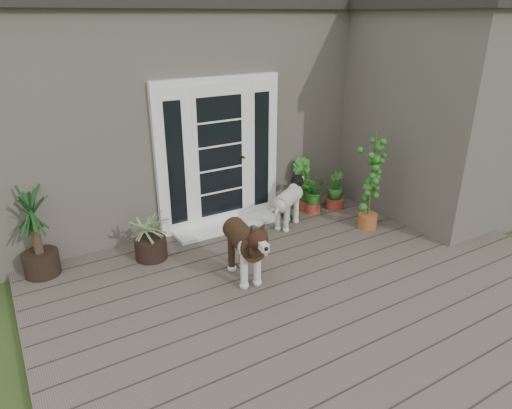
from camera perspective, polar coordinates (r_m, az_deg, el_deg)
deck at (r=5.41m, az=8.45°, el=-10.86°), size 6.20×4.60×0.12m
house_main at (r=8.34m, az=-9.94°, el=12.24°), size 7.40×4.00×3.10m
roof_main at (r=8.21m, az=-10.78°, el=23.62°), size 7.60×4.20×0.20m
house_wing at (r=7.54m, az=21.32°, el=9.93°), size 1.60×2.40×3.10m
roof_wing at (r=7.39m, az=23.28°, el=22.42°), size 1.80×2.60×0.20m
door_unit at (r=6.52m, az=-4.63°, el=6.34°), size 1.90×0.14×2.15m
door_step at (r=6.73m, az=-3.59°, el=-2.68°), size 1.60×0.40×0.05m
brindle_dog at (r=5.32m, az=-1.53°, el=-5.69°), size 0.50×0.95×0.76m
white_dog at (r=6.66m, az=3.99°, el=-0.17°), size 0.83×0.68×0.64m
spider_plant at (r=5.91m, az=-13.25°, el=-3.46°), size 0.90×0.90×0.73m
yucca at (r=5.90m, az=-26.04°, el=-3.06°), size 1.05×1.05×1.15m
herb_a at (r=7.20m, az=7.19°, el=0.91°), size 0.54×0.54×0.50m
herb_b at (r=7.30m, az=6.02°, el=1.74°), size 0.58×0.58×0.61m
herb_c at (r=7.42m, az=9.88°, el=1.33°), size 0.33×0.33×0.48m
sapling at (r=6.65m, az=14.33°, el=3.08°), size 0.58×0.58×1.50m
clog_left at (r=6.50m, az=0.26°, el=-3.39°), size 0.24×0.34×0.09m
clog_right at (r=7.05m, az=3.83°, el=-1.29°), size 0.16×0.29×0.08m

